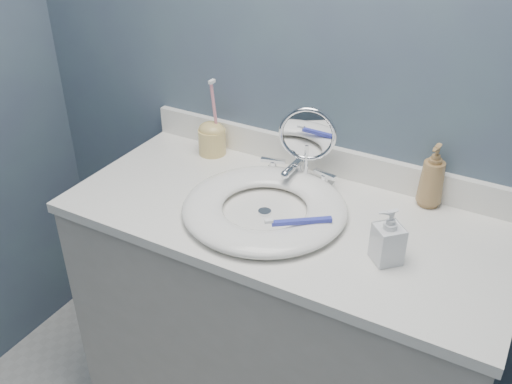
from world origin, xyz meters
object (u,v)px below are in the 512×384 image
Objects in this scene: makeup_mirror at (307,143)px; soap_bottle_amber at (433,176)px; soap_bottle_clear at (389,236)px; toothbrush_holder at (212,137)px.

makeup_mirror is 1.33× the size of soap_bottle_amber.
makeup_mirror is 1.69× the size of soap_bottle_clear.
makeup_mirror is at bearing -5.29° from toothbrush_holder.
makeup_mirror is at bearing -164.51° from soap_bottle_amber.
soap_bottle_amber is 0.72× the size of toothbrush_holder.
soap_bottle_amber is at bearing 130.24° from soap_bottle_clear.
toothbrush_holder reaches higher than makeup_mirror.
toothbrush_holder reaches higher than soap_bottle_clear.
soap_bottle_clear is at bearing -21.81° from toothbrush_holder.
makeup_mirror reaches higher than soap_bottle_amber.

